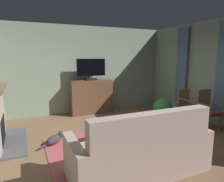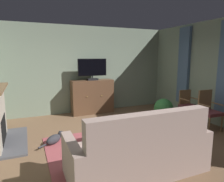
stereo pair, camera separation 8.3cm
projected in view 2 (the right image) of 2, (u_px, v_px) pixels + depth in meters
The scene contains 14 objects.
ground_plane at pixel (122, 142), 4.48m from camera, with size 6.29×6.14×0.04m, color brown.
wall_back at pixel (86, 70), 6.80m from camera, with size 6.29×0.10×2.83m, color gray.
wall_right_with_window at pixel (221, 73), 5.36m from camera, with size 0.10×6.14×2.83m, color gray.
curtain_panel_far at pixel (184, 66), 6.46m from camera, with size 0.10×0.44×2.38m, color slate.
rug_central at pixel (112, 146), 4.26m from camera, with size 2.64×1.96×0.01m, color #9E474C.
tv_cabinet at pixel (92, 97), 6.67m from camera, with size 1.36×0.46×1.10m.
television at pixel (92, 69), 6.47m from camera, with size 0.94×0.20×0.69m.
coffee_table at pixel (115, 128), 4.32m from camera, with size 0.99×0.54×0.41m.
tv_remote at pixel (125, 124), 4.40m from camera, with size 0.17×0.05×0.02m, color black.
sofa_floral at pixel (139, 153), 3.21m from camera, with size 2.23×0.95×1.09m.
side_chair_far_end at pixel (208, 109), 5.15m from camera, with size 0.48×0.46×1.01m.
side_chair_beside_plant at pixel (188, 105), 5.78m from camera, with size 0.44×0.47×0.90m.
potted_plant_tall_palm_by_window at pixel (163, 110), 5.65m from camera, with size 0.53×0.53×0.70m.
cat at pixel (55, 139), 4.40m from camera, with size 0.60×0.50×0.21m.
Camera 2 is at (-1.86, -3.80, 1.85)m, focal length 32.62 mm.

